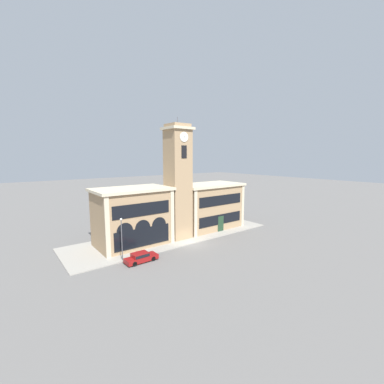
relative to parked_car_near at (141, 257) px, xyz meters
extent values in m
plane|color=#605E5B|center=(10.71, 1.50, -0.74)|extent=(300.00, 300.00, 0.00)
cube|color=gray|center=(10.71, 7.50, -0.67)|extent=(40.09, 12.00, 0.15)
cube|color=#9E7F5B|center=(10.71, 5.91, 9.27)|extent=(3.90, 3.90, 20.03)
cube|color=beige|center=(10.71, 5.91, 19.52)|extent=(4.60, 4.60, 0.45)
cube|color=#9E7F5B|center=(10.71, 5.91, 20.04)|extent=(3.58, 3.58, 0.60)
cylinder|color=#4C4C51|center=(10.71, 5.91, 20.94)|extent=(0.10, 0.10, 1.20)
cylinder|color=silver|center=(10.71, 3.92, 17.94)|extent=(1.71, 0.10, 1.71)
cylinder|color=black|center=(10.71, 3.85, 17.94)|extent=(0.14, 0.04, 0.14)
cylinder|color=silver|center=(12.71, 5.91, 17.94)|extent=(0.10, 1.71, 1.71)
cylinder|color=black|center=(12.78, 5.91, 17.94)|extent=(0.04, 0.14, 0.14)
cube|color=black|center=(10.71, 3.93, 15.38)|extent=(1.09, 0.10, 2.20)
cube|color=#9E7F5B|center=(2.39, 7.73, 4.03)|extent=(12.15, 7.53, 9.54)
cube|color=beige|center=(2.39, 7.73, 9.03)|extent=(12.85, 8.23, 0.45)
cube|color=beige|center=(-3.34, 3.91, 4.03)|extent=(0.70, 0.16, 9.54)
cube|color=beige|center=(8.11, 3.91, 4.03)|extent=(0.70, 0.16, 9.54)
cube|color=black|center=(2.39, 3.93, 6.13)|extent=(9.97, 0.10, 2.10)
cube|color=black|center=(2.39, 3.93, 1.55)|extent=(9.72, 0.10, 3.05)
cylinder|color=black|center=(-0.65, 3.92, 3.08)|extent=(2.67, 0.06, 2.67)
cylinder|color=black|center=(2.39, 3.92, 3.08)|extent=(2.67, 0.06, 2.67)
cylinder|color=black|center=(5.42, 3.92, 3.08)|extent=(2.67, 0.06, 2.67)
cube|color=#9E7F5B|center=(19.86, 7.73, 3.82)|extent=(13.80, 7.53, 9.12)
cube|color=beige|center=(19.86, 7.73, 8.60)|extent=(14.50, 8.23, 0.45)
cube|color=beige|center=(13.31, 3.91, 3.82)|extent=(0.70, 0.16, 9.12)
cube|color=beige|center=(26.41, 3.91, 3.82)|extent=(0.70, 0.16, 9.12)
cube|color=black|center=(19.86, 3.93, 5.82)|extent=(11.32, 0.10, 2.01)
cube|color=#1E3823|center=(19.86, 3.92, 0.90)|extent=(1.50, 0.12, 3.28)
cube|color=black|center=(19.86, 3.93, 1.88)|extent=(11.32, 0.10, 2.04)
cube|color=maroon|center=(0.07, 0.00, -0.23)|extent=(4.87, 2.00, 0.64)
cube|color=maroon|center=(-0.12, 0.00, 0.38)|extent=(2.36, 1.74, 0.58)
cube|color=black|center=(-0.12, 0.00, 0.38)|extent=(2.27, 1.78, 0.43)
cylinder|color=black|center=(1.55, 0.87, -0.39)|extent=(0.71, 0.24, 0.70)
cylinder|color=black|center=(1.59, -0.79, -0.39)|extent=(0.71, 0.24, 0.70)
cylinder|color=black|center=(-1.44, 0.79, -0.39)|extent=(0.71, 0.24, 0.70)
cylinder|color=black|center=(-1.40, -0.86, -0.39)|extent=(0.71, 0.24, 0.70)
cylinder|color=#4C4C51|center=(-2.04, 1.85, 2.41)|extent=(0.12, 0.12, 6.00)
sphere|color=silver|center=(-2.04, 1.85, 5.59)|extent=(0.36, 0.36, 0.36)
camera|label=1|loc=(-15.88, -32.92, 14.57)|focal=24.00mm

